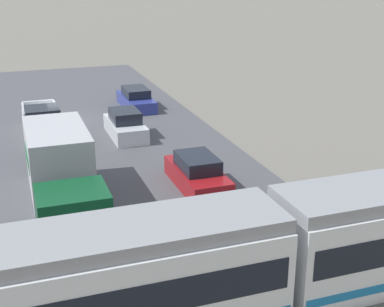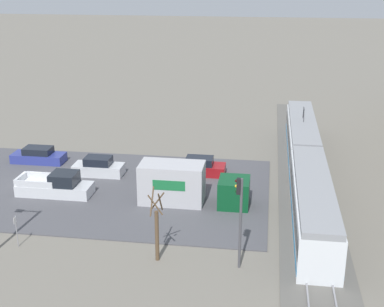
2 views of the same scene
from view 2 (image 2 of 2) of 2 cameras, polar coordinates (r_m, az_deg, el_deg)
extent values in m
plane|color=slate|center=(45.95, -16.23, -3.24)|extent=(320.00, 320.00, 0.00)
cube|color=#4C4C51|center=(45.93, -16.23, -3.20)|extent=(16.66, 37.96, 0.08)
cube|color=#5B5954|center=(42.13, 12.22, -4.92)|extent=(60.79, 4.40, 0.08)
cube|color=gray|center=(42.03, 11.25, -4.75)|extent=(59.58, 0.10, 0.14)
cube|color=gray|center=(42.14, 13.21, -4.83)|extent=(59.58, 0.10, 0.14)
cube|color=white|center=(52.22, 11.64, 1.61)|extent=(15.20, 2.60, 2.84)
cube|color=black|center=(52.12, 11.67, 1.96)|extent=(14.75, 2.63, 0.95)
cube|color=#1970AD|center=(52.49, 11.58, 0.70)|extent=(15.05, 2.64, 0.27)
cube|color=gray|center=(51.76, 11.76, 3.32)|extent=(15.20, 2.39, 0.41)
cube|color=white|center=(37.70, 12.73, -5.51)|extent=(15.20, 2.60, 2.84)
cube|color=black|center=(37.56, 12.77, -5.04)|extent=(14.75, 2.63, 0.95)
cube|color=#1970AD|center=(38.07, 12.63, -6.71)|extent=(15.05, 2.64, 0.27)
cube|color=gray|center=(37.06, 12.91, -3.23)|extent=(15.20, 2.39, 0.41)
cylinder|color=#2D2D33|center=(52.00, 11.79, 4.25)|extent=(0.66, 0.07, 1.15)
cylinder|color=#2D2D33|center=(51.13, 11.84, 3.99)|extent=(0.66, 0.07, 1.15)
cube|color=#2D2D33|center=(51.43, 11.86, 4.71)|extent=(1.10, 0.08, 0.06)
cube|color=#0C4723|center=(40.03, 4.49, -4.16)|extent=(2.53, 2.27, 2.08)
cube|color=#B2B2B7|center=(40.37, -2.15, -3.15)|extent=(2.53, 4.83, 3.05)
cube|color=#196B38|center=(39.10, -2.49, -3.44)|extent=(0.02, 2.42, 0.76)
cube|color=silver|center=(43.36, -14.39, -3.69)|extent=(2.09, 5.85, 0.89)
cube|color=black|center=(42.72, -13.48, -2.63)|extent=(1.92, 1.99, 0.96)
cube|color=silver|center=(42.78, -16.47, -3.19)|extent=(0.13, 2.92, 0.52)
cube|color=silver|center=(44.39, -15.47, -2.27)|extent=(0.13, 2.92, 0.52)
cube|color=silver|center=(44.24, -17.83, -2.58)|extent=(1.92, 0.23, 0.52)
cube|color=red|center=(43.76, -18.33, -3.49)|extent=(0.14, 0.04, 0.18)
cube|color=silver|center=(46.63, -9.93, -1.69)|extent=(1.82, 4.27, 0.92)
cube|color=black|center=(46.35, -9.98, -0.77)|extent=(1.57, 2.22, 0.68)
cube|color=maroon|center=(46.09, 0.80, -1.68)|extent=(1.83, 4.44, 0.87)
cube|color=black|center=(45.83, 0.80, -0.80)|extent=(1.58, 2.31, 0.64)
cube|color=navy|center=(50.85, -16.03, -0.44)|extent=(1.85, 4.79, 0.82)
cube|color=black|center=(50.62, -16.11, 0.31)|extent=(1.59, 2.49, 0.60)
cylinder|color=#47474C|center=(31.44, 5.19, -7.53)|extent=(0.16, 0.16, 5.72)
cube|color=black|center=(30.45, 4.98, -3.49)|extent=(0.28, 0.22, 0.95)
sphere|color=#390606|center=(30.34, 4.78, -2.93)|extent=(0.18, 0.18, 0.18)
sphere|color=yellow|center=(30.46, 4.76, -3.48)|extent=(0.18, 0.18, 0.18)
sphere|color=black|center=(30.58, 4.74, -4.04)|extent=(0.18, 0.18, 0.18)
cylinder|color=brown|center=(32.72, -3.76, -8.76)|extent=(0.24, 0.24, 3.28)
cylinder|color=brown|center=(31.54, -3.94, -5.51)|extent=(0.09, 0.92, 1.26)
cylinder|color=brown|center=(31.67, -3.40, -5.17)|extent=(1.11, 0.09, 1.53)
cylinder|color=brown|center=(31.99, -3.75, -5.14)|extent=(0.09, 0.92, 1.26)
cylinder|color=brown|center=(31.77, -4.29, -5.11)|extent=(1.11, 0.09, 1.53)
cylinder|color=gray|center=(36.17, -18.19, -7.94)|extent=(0.06, 0.06, 2.09)
cube|color=white|center=(35.83, -18.37, -6.76)|extent=(0.32, 0.02, 0.44)
cube|color=red|center=(35.83, -18.39, -6.76)|extent=(0.31, 0.01, 0.10)
camera|label=1|loc=(38.95, 32.01, 5.61)|focal=50.00mm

